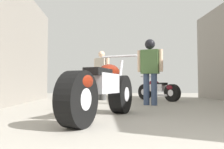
# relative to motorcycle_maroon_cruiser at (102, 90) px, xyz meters

# --- Properties ---
(ground_plane) EXTENTS (18.80, 18.80, 0.00)m
(ground_plane) POSITION_rel_motorcycle_maroon_cruiser_xyz_m (0.88, 1.35, -0.43)
(ground_plane) COLOR #9E998E
(motorcycle_maroon_cruiser) EXTENTS (1.14, 2.10, 1.03)m
(motorcycle_maroon_cruiser) POSITION_rel_motorcycle_maroon_cruiser_xyz_m (0.00, 0.00, 0.00)
(motorcycle_maroon_cruiser) COLOR black
(motorcycle_maroon_cruiser) RESTS_ON ground_plane
(motorcycle_black_naked) EXTENTS (1.06, 1.55, 0.81)m
(motorcycle_black_naked) POSITION_rel_motorcycle_maroon_cruiser_xyz_m (1.83, 3.95, -0.09)
(motorcycle_black_naked) COLOR black
(motorcycle_black_naked) RESTS_ON ground_plane
(mechanic_in_blue) EXTENTS (0.56, 0.53, 1.66)m
(mechanic_in_blue) POSITION_rel_motorcycle_maroon_cruiser_xyz_m (-0.01, 4.33, 0.51)
(mechanic_in_blue) COLOR #4C4C4C
(mechanic_in_blue) RESTS_ON ground_plane
(mechanic_with_helmet) EXTENTS (0.63, 0.40, 1.67)m
(mechanic_with_helmet) POSITION_rel_motorcycle_maroon_cruiser_xyz_m (1.21, 2.32, 0.57)
(mechanic_with_helmet) COLOR #384766
(mechanic_with_helmet) RESTS_ON ground_plane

